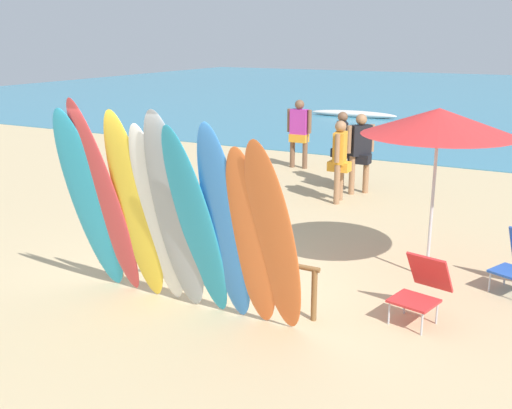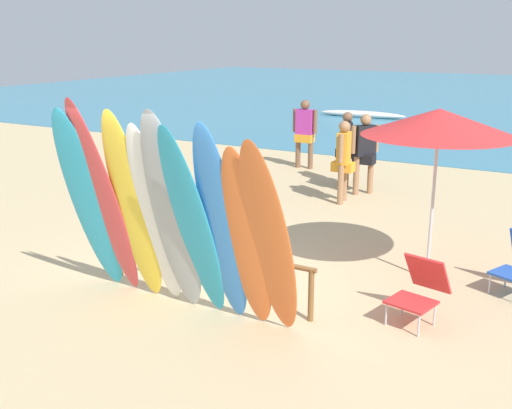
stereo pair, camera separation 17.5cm
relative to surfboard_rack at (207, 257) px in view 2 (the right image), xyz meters
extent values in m
plane|color=tan|center=(0.00, 14.00, -0.54)|extent=(60.00, 60.00, 0.00)
cylinder|color=brown|center=(-1.48, 0.00, -0.21)|extent=(0.07, 0.07, 0.65)
cylinder|color=brown|center=(1.48, 0.00, -0.21)|extent=(0.07, 0.07, 0.65)
cylinder|color=brown|center=(0.00, 0.00, 0.11)|extent=(3.07, 0.06, 0.06)
ellipsoid|color=#289EC6|center=(-1.30, -0.68, 0.72)|extent=(0.65, 1.00, 2.51)
ellipsoid|color=#D13D42|center=(-1.04, -0.69, 0.78)|extent=(0.56, 0.98, 2.64)
ellipsoid|color=yellow|center=(-0.62, -0.64, 0.72)|extent=(0.55, 0.81, 2.52)
ellipsoid|color=white|center=(-0.31, -0.61, 0.65)|extent=(0.50, 0.83, 2.39)
ellipsoid|color=#999EA3|center=(0.01, -0.69, 0.74)|extent=(0.59, 0.87, 2.57)
ellipsoid|color=#289EC6|center=(0.32, -0.73, 0.68)|extent=(0.58, 1.00, 2.43)
ellipsoid|color=#337AD1|center=(0.68, -0.70, 0.70)|extent=(0.50, 0.89, 2.48)
ellipsoid|color=orange|center=(0.99, -0.66, 0.58)|extent=(0.50, 0.82, 2.24)
ellipsoid|color=orange|center=(1.29, -0.70, 0.64)|extent=(0.59, 0.91, 2.35)
cylinder|color=brown|center=(-0.74, 6.80, -0.14)|extent=(0.12, 0.12, 0.80)
cylinder|color=brown|center=(-0.60, 6.50, -0.14)|extent=(0.12, 0.12, 0.80)
cube|color=black|center=(-0.67, 6.65, 0.20)|extent=(0.43, 0.26, 0.19)
cube|color=black|center=(-0.67, 6.65, 0.58)|extent=(0.38, 0.47, 0.63)
sphere|color=brown|center=(-0.67, 6.65, 1.00)|extent=(0.23, 0.23, 0.23)
cylinder|color=brown|center=(-0.79, 6.89, 0.61)|extent=(0.10, 0.10, 0.56)
cylinder|color=brown|center=(-0.55, 6.41, 0.61)|extent=(0.10, 0.10, 0.56)
cylinder|color=#9E704C|center=(-0.16, 5.05, -0.14)|extent=(0.12, 0.12, 0.81)
cylinder|color=#9E704C|center=(-0.21, 5.38, -0.14)|extent=(0.12, 0.12, 0.81)
cube|color=orange|center=(-0.18, 5.21, 0.20)|extent=(0.43, 0.27, 0.19)
cube|color=orange|center=(-0.18, 5.21, 0.58)|extent=(0.28, 0.44, 0.63)
sphere|color=#9E704C|center=(-0.18, 5.21, 1.01)|extent=(0.23, 0.23, 0.23)
cylinder|color=#9E704C|center=(-0.14, 4.95, 0.62)|extent=(0.10, 0.10, 0.56)
cylinder|color=#9E704C|center=(-0.22, 5.47, 0.62)|extent=(0.10, 0.10, 0.56)
cylinder|color=brown|center=(-2.09, 7.86, -0.12)|extent=(0.13, 0.13, 0.84)
cylinder|color=brown|center=(-2.44, 7.86, -0.12)|extent=(0.13, 0.13, 0.84)
cube|color=orange|center=(-2.26, 7.86, 0.23)|extent=(0.45, 0.28, 0.20)
cube|color=#B23399|center=(-2.26, 7.86, 0.63)|extent=(0.44, 0.23, 0.66)
sphere|color=brown|center=(-2.26, 7.86, 1.08)|extent=(0.24, 0.24, 0.24)
cylinder|color=brown|center=(-1.99, 7.87, 0.67)|extent=(0.10, 0.10, 0.58)
cylinder|color=brown|center=(-2.54, 7.86, 0.67)|extent=(0.10, 0.10, 0.58)
cylinder|color=#9E704C|center=(-0.16, 5.94, -0.12)|extent=(0.13, 0.13, 0.83)
cylinder|color=#9E704C|center=(0.07, 6.20, -0.12)|extent=(0.13, 0.13, 0.83)
cube|color=black|center=(-0.05, 6.07, 0.22)|extent=(0.44, 0.27, 0.20)
cube|color=black|center=(-0.05, 6.07, 0.61)|extent=(0.45, 0.47, 0.65)
sphere|color=#9E704C|center=(-0.05, 6.07, 1.06)|extent=(0.23, 0.23, 0.23)
cylinder|color=#9E704C|center=(-0.23, 5.86, 0.65)|extent=(0.10, 0.10, 0.58)
cylinder|color=#9E704C|center=(0.14, 6.27, 0.65)|extent=(0.10, 0.10, 0.58)
cylinder|color=#B7B7BC|center=(2.30, 0.32, -0.40)|extent=(0.02, 0.02, 0.28)
cylinder|color=#B7B7BC|center=(2.71, 0.23, -0.40)|extent=(0.02, 0.02, 0.28)
cylinder|color=#B7B7BC|center=(2.39, 0.69, -0.40)|extent=(0.02, 0.02, 0.28)
cylinder|color=#B7B7BC|center=(2.79, 0.59, -0.40)|extent=(0.02, 0.02, 0.28)
cube|color=red|center=(2.55, 0.46, -0.24)|extent=(0.59, 0.55, 0.03)
cube|color=red|center=(2.63, 0.82, 0.01)|extent=(0.56, 0.42, 0.48)
cylinder|color=#B7B7BC|center=(3.21, 1.87, -0.40)|extent=(0.02, 0.02, 0.28)
cylinder|color=#B7B7BC|center=(3.36, 2.22, -0.40)|extent=(0.02, 0.02, 0.28)
cylinder|color=silver|center=(2.36, 2.00, 0.61)|extent=(0.04, 0.04, 2.29)
cone|color=red|center=(2.36, 2.00, 1.66)|extent=(2.04, 2.04, 0.36)
ellipsoid|color=silver|center=(-4.35, 18.00, -0.41)|extent=(3.64, 0.63, 0.29)
camera|label=1|loc=(4.02, -6.24, 2.77)|focal=43.00mm
camera|label=2|loc=(4.17, -6.16, 2.77)|focal=43.00mm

